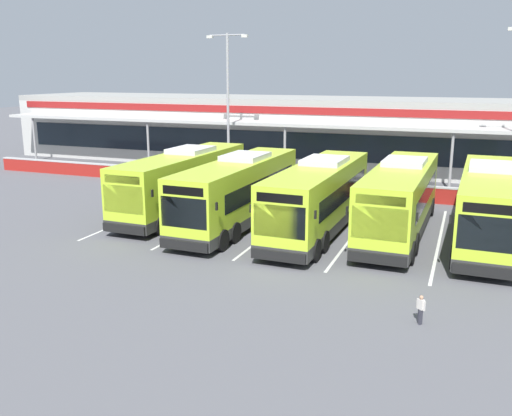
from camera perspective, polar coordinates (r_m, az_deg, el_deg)
name	(u,v)px	position (r m, az deg, el deg)	size (l,w,h in m)	color
ground_plane	(281,263)	(24.50, 2.61, -5.66)	(200.00, 200.00, 0.00)	#56565B
terminal_building	(380,134)	(49.66, 12.64, 7.45)	(70.00, 13.00, 6.00)	#B7B7B2
red_barrier_wall	(350,188)	(37.93, 9.60, 1.99)	(60.00, 0.40, 1.10)	maroon
coach_bus_leftmost	(184,183)	(33.15, -7.43, 2.56)	(3.08, 12.20, 3.78)	#B7DB2D
coach_bus_left_centre	(239,193)	(30.22, -1.80, 1.59)	(3.08, 12.20, 3.78)	#B7DB2D
coach_bus_centre	(319,199)	(28.93, 6.47, 0.97)	(3.08, 12.20, 3.78)	#B7DB2D
coach_bus_right_centre	(400,200)	(29.34, 14.58, 0.79)	(3.08, 12.20, 3.78)	#B7DB2D
coach_bus_rightmost	(488,207)	(29.19, 22.75, 0.09)	(3.08, 12.20, 3.78)	#B7DB2D
bay_stripe_far_west	(148,211)	(34.10, -11.05, -0.33)	(0.14, 13.00, 0.01)	silver
bay_stripe_west	(211,218)	(32.11, -4.67, -0.99)	(0.14, 13.00, 0.01)	silver
bay_stripe_mid_west	(280,225)	(30.58, 2.45, -1.71)	(0.14, 13.00, 0.01)	silver
bay_stripe_centre	(356,232)	(29.56, 10.19, -2.46)	(0.14, 13.00, 0.01)	silver
bay_stripe_mid_east	(439,241)	(29.12, 18.33, -3.19)	(0.14, 13.00, 0.01)	silver
pedestrian_child	(421,309)	(19.40, 16.57, -9.88)	(0.30, 0.26, 1.00)	#33333D
lamp_post_west	(228,98)	(42.68, -2.91, 11.21)	(3.24, 0.28, 11.00)	#9E9EA3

